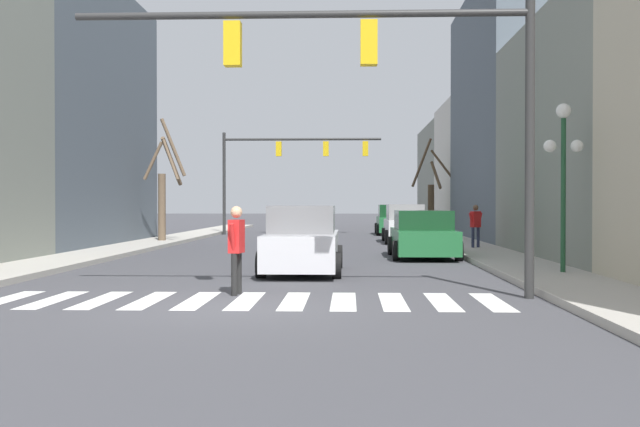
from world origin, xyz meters
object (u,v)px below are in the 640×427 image
traffic_signal_far (285,157)px  pedestrian_on_left_sidewalk (476,222)px  car_parked_right_mid (423,235)px  car_driving_toward_lane (303,242)px  traffic_signal_near (385,71)px  street_lamp_right_corner (563,152)px  street_tree_right_far (165,186)px  pedestrian_crossing_street (236,242)px  car_parked_left_near (393,221)px  street_tree_left_mid (432,196)px  car_driving_away_lane (405,225)px

traffic_signal_far → pedestrian_on_left_sidewalk: 17.24m
car_parked_right_mid → car_driving_toward_lane: bearing=146.5°
traffic_signal_near → street_lamp_right_corner: traffic_signal_near is taller
pedestrian_on_left_sidewalk → street_tree_right_far: size_ratio=0.29×
traffic_signal_near → traffic_signal_far: bearing=98.6°
traffic_signal_far → pedestrian_crossing_street: (1.47, -28.26, -3.42)m
car_driving_toward_lane → car_parked_left_near: car_driving_toward_lane is taller
traffic_signal_far → street_tree_left_mid: bearing=2.4°
car_driving_toward_lane → pedestrian_crossing_street: 4.83m
car_parked_left_near → street_tree_right_far: bearing=133.0°
traffic_signal_far → street_tree_left_mid: (8.43, 0.36, -2.21)m
street_lamp_right_corner → traffic_signal_far: bearing=109.6°
pedestrian_on_left_sidewalk → car_driving_toward_lane: bearing=-159.7°
car_driving_toward_lane → car_parked_left_near: bearing=-8.9°
traffic_signal_far → car_driving_toward_lane: traffic_signal_far is taller
traffic_signal_near → car_parked_left_near: (1.85, 28.95, -3.50)m
street_lamp_right_corner → pedestrian_crossing_street: size_ratio=2.32×
car_driving_away_lane → car_parked_right_mid: car_driving_away_lane is taller
car_parked_right_mid → car_parked_left_near: (0.08, 18.39, 0.06)m
pedestrian_on_left_sidewalk → street_tree_right_far: (-12.97, 4.98, 1.47)m
street_tree_right_far → street_tree_left_mid: (13.00, 10.05, -0.32)m
pedestrian_on_left_sidewalk → traffic_signal_far: bearing=83.9°
street_lamp_right_corner → car_parked_right_mid: (-2.69, 6.66, -2.29)m
traffic_signal_near → street_lamp_right_corner: 6.06m
traffic_signal_near → street_tree_left_mid: traffic_signal_near is taller
car_parked_left_near → street_tree_left_mid: bearing=-89.9°
street_tree_right_far → traffic_signal_near: bearing=-64.8°
car_parked_left_near → pedestrian_on_left_sidewalk: (2.21, -15.02, 0.29)m
car_driving_away_lane → car_parked_right_mid: bearing=179.4°
car_parked_right_mid → pedestrian_on_left_sidewalk: size_ratio=2.86×
traffic_signal_near → pedestrian_crossing_street: size_ratio=5.01×
street_tree_left_mid → car_parked_left_near: bearing=-179.9°
car_driving_toward_lane → street_tree_right_far: bearing=26.9°
pedestrian_crossing_street → car_driving_away_lane: bearing=-5.3°
car_parked_left_near → traffic_signal_near: bearing=176.3°
pedestrian_crossing_street → street_lamp_right_corner: bearing=-55.9°
car_parked_left_near → street_tree_right_far: size_ratio=0.78×
street_lamp_right_corner → car_driving_toward_lane: street_lamp_right_corner is taller
pedestrian_on_left_sidewalk → street_tree_left_mid: street_tree_left_mid is taller
car_driving_away_lane → pedestrian_on_left_sidewalk: (2.18, -6.13, 0.28)m
car_parked_right_mid → traffic_signal_far: bearing=18.7°
car_parked_right_mid → car_driving_toward_lane: car_driving_toward_lane is taller
car_driving_away_lane → car_driving_toward_lane: (-3.75, -15.00, -0.01)m
car_parked_right_mid → car_parked_left_near: car_parked_left_near is taller
street_lamp_right_corner → pedestrian_on_left_sidewalk: bearing=92.3°
street_lamp_right_corner → street_tree_right_far: bearing=131.7°
traffic_signal_near → car_driving_toward_lane: (-1.87, 5.06, -3.49)m
car_driving_away_lane → pedestrian_on_left_sidewalk: bearing=-160.4°
street_lamp_right_corner → car_parked_left_near: size_ratio=0.96×
car_driving_away_lane → street_lamp_right_corner: bearing=-170.9°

